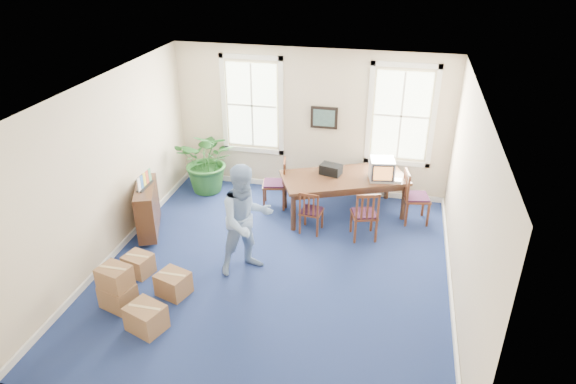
% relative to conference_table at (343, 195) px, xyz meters
% --- Properties ---
extents(floor, '(6.50, 6.50, 0.00)m').
position_rel_conference_table_xyz_m(floor, '(-0.89, -2.28, -0.42)').
color(floor, navy).
rests_on(floor, ground).
extents(ceiling, '(6.50, 6.50, 0.00)m').
position_rel_conference_table_xyz_m(ceiling, '(-0.89, -2.28, 2.78)').
color(ceiling, white).
rests_on(ceiling, ground).
extents(wall_back, '(6.50, 0.00, 6.50)m').
position_rel_conference_table_xyz_m(wall_back, '(-0.89, 0.97, 1.18)').
color(wall_back, beige).
rests_on(wall_back, ground).
extents(wall_front, '(6.50, 0.00, 6.50)m').
position_rel_conference_table_xyz_m(wall_front, '(-0.89, -5.53, 1.18)').
color(wall_front, beige).
rests_on(wall_front, ground).
extents(wall_left, '(0.00, 6.50, 6.50)m').
position_rel_conference_table_xyz_m(wall_left, '(-3.89, -2.28, 1.18)').
color(wall_left, beige).
rests_on(wall_left, ground).
extents(wall_right, '(0.00, 6.50, 6.50)m').
position_rel_conference_table_xyz_m(wall_right, '(2.11, -2.28, 1.18)').
color(wall_right, beige).
rests_on(wall_right, ground).
extents(baseboard_back, '(6.00, 0.04, 0.12)m').
position_rel_conference_table_xyz_m(baseboard_back, '(-0.89, 0.94, -0.36)').
color(baseboard_back, white).
rests_on(baseboard_back, ground).
extents(baseboard_left, '(0.04, 6.50, 0.12)m').
position_rel_conference_table_xyz_m(baseboard_left, '(-3.86, -2.28, -0.36)').
color(baseboard_left, white).
rests_on(baseboard_left, ground).
extents(baseboard_right, '(0.04, 6.50, 0.12)m').
position_rel_conference_table_xyz_m(baseboard_right, '(2.08, -2.28, -0.36)').
color(baseboard_right, white).
rests_on(baseboard_right, ground).
extents(window_left, '(1.40, 0.12, 2.20)m').
position_rel_conference_table_xyz_m(window_left, '(-2.19, 0.95, 1.48)').
color(window_left, white).
rests_on(window_left, ground).
extents(window_right, '(1.40, 0.12, 2.20)m').
position_rel_conference_table_xyz_m(window_right, '(1.01, 0.95, 1.48)').
color(window_right, white).
rests_on(window_right, ground).
extents(wall_picture, '(0.58, 0.06, 0.48)m').
position_rel_conference_table_xyz_m(wall_picture, '(-0.59, 0.92, 1.33)').
color(wall_picture, black).
rests_on(wall_picture, ground).
extents(conference_table, '(2.74, 2.04, 0.85)m').
position_rel_conference_table_xyz_m(conference_table, '(0.00, 0.00, 0.00)').
color(conference_table, '#492B19').
rests_on(conference_table, ground).
extents(crt_tv, '(0.55, 0.59, 0.43)m').
position_rel_conference_table_xyz_m(crt_tv, '(0.74, 0.06, 0.64)').
color(crt_tv, '#B7B7BC').
rests_on(crt_tv, conference_table).
extents(game_console, '(0.15, 0.19, 0.04)m').
position_rel_conference_table_xyz_m(game_console, '(1.08, 0.00, 0.45)').
color(game_console, white).
rests_on(game_console, conference_table).
extents(equipment_bag, '(0.48, 0.38, 0.21)m').
position_rel_conference_table_xyz_m(equipment_bag, '(-0.28, 0.06, 0.53)').
color(equipment_bag, black).
rests_on(equipment_bag, conference_table).
extents(chair_near_left, '(0.45, 0.45, 0.91)m').
position_rel_conference_table_xyz_m(chair_near_left, '(-0.51, -0.85, 0.03)').
color(chair_near_left, brown).
rests_on(chair_near_left, ground).
extents(chair_near_right, '(0.58, 0.58, 1.04)m').
position_rel_conference_table_xyz_m(chair_near_right, '(0.51, -0.85, 0.09)').
color(chair_near_right, brown).
rests_on(chair_near_right, ground).
extents(chair_end_left, '(0.56, 0.56, 1.07)m').
position_rel_conference_table_xyz_m(chair_end_left, '(-1.47, 0.00, 0.11)').
color(chair_end_left, brown).
rests_on(chair_end_left, ground).
extents(chair_end_right, '(0.59, 0.59, 1.11)m').
position_rel_conference_table_xyz_m(chair_end_right, '(1.47, 0.00, 0.13)').
color(chair_end_right, brown).
rests_on(chair_end_right, ground).
extents(man, '(1.22, 1.19, 1.98)m').
position_rel_conference_table_xyz_m(man, '(-1.36, -2.34, 0.57)').
color(man, '#82A1CB').
rests_on(man, ground).
extents(credenza, '(0.76, 1.23, 0.94)m').
position_rel_conference_table_xyz_m(credenza, '(-3.58, -1.61, 0.04)').
color(credenza, '#492B19').
rests_on(credenza, ground).
extents(brochure_rack, '(0.25, 0.67, 0.29)m').
position_rel_conference_table_xyz_m(brochure_rack, '(-3.56, -1.61, 0.66)').
color(brochure_rack, '#99999E').
rests_on(brochure_rack, credenza).
extents(potted_plant, '(1.40, 1.23, 1.49)m').
position_rel_conference_table_xyz_m(potted_plant, '(-3.07, 0.38, 0.32)').
color(potted_plant, '#215922').
rests_on(potted_plant, ground).
extents(cardboard_boxes, '(1.71, 1.71, 0.77)m').
position_rel_conference_table_xyz_m(cardboard_boxes, '(-2.87, -3.66, -0.04)').
color(cardboard_boxes, '#936741').
rests_on(cardboard_boxes, ground).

